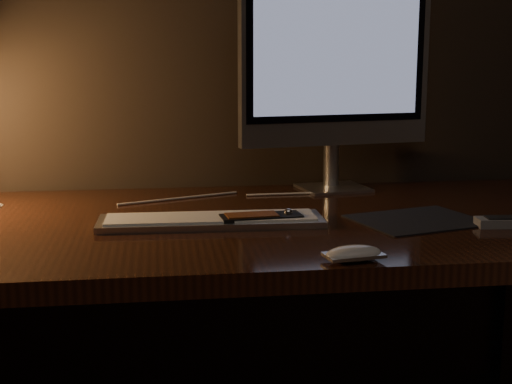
{
  "coord_description": "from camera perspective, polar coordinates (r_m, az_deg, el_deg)",
  "views": [
    {
      "loc": [
        -0.2,
        0.42,
        1.08
      ],
      "look_at": [
        -0.02,
        1.73,
        0.83
      ],
      "focal_mm": 50.0,
      "sensor_mm": 36.0,
      "label": 1
    }
  ],
  "objects": [
    {
      "name": "monitor",
      "position": [
        1.78,
        6.44,
        9.94
      ],
      "size": [
        0.49,
        0.17,
        0.52
      ],
      "rotation": [
        0.0,
        0.0,
        0.18
      ],
      "color": "silver",
      "rests_on": "desk"
    },
    {
      "name": "desk",
      "position": [
        1.59,
        -0.18,
        -6.06
      ],
      "size": [
        1.6,
        0.75,
        0.75
      ],
      "color": "black",
      "rests_on": "ground"
    },
    {
      "name": "keyboard",
      "position": [
        1.44,
        -3.62,
        -2.26
      ],
      "size": [
        0.45,
        0.14,
        0.02
      ],
      "primitive_type": "cube",
      "rotation": [
        0.0,
        0.0,
        -0.03
      ],
      "color": "silver",
      "rests_on": "desk"
    },
    {
      "name": "cable",
      "position": [
        1.7,
        -1.04,
        -0.38
      ],
      "size": [
        0.58,
        0.1,
        0.01
      ],
      "primitive_type": "cylinder",
      "rotation": [
        0.0,
        1.57,
        0.16
      ],
      "color": "white",
      "rests_on": "desk"
    },
    {
      "name": "media_remote",
      "position": [
        1.43,
        0.42,
        -2.18
      ],
      "size": [
        0.17,
        0.07,
        0.03
      ],
      "rotation": [
        0.0,
        0.0,
        0.09
      ],
      "color": "black",
      "rests_on": "desk"
    },
    {
      "name": "mouse",
      "position": [
        1.19,
        7.82,
        -5.08
      ],
      "size": [
        0.1,
        0.07,
        0.02
      ],
      "primitive_type": "ellipsoid",
      "rotation": [
        0.0,
        0.0,
        0.17
      ],
      "color": "white",
      "rests_on": "desk"
    },
    {
      "name": "mousepad",
      "position": [
        1.5,
        12.79,
        -2.21
      ],
      "size": [
        0.29,
        0.26,
        0.0
      ],
      "primitive_type": "cube",
      "rotation": [
        0.0,
        0.0,
        0.27
      ],
      "color": "black",
      "rests_on": "desk"
    }
  ]
}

